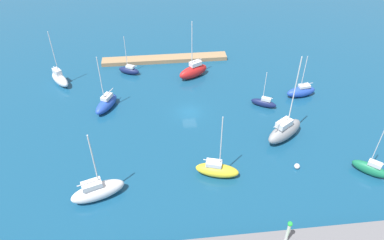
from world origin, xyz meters
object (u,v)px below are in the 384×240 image
(sailboat_red_mid_basin, at_px, (193,71))
(mooring_buoy_white, at_px, (297,166))
(sailboat_navy_west_end, at_px, (129,70))
(sailboat_gray_outer_mooring, at_px, (285,131))
(pier_dock, at_px, (165,59))
(sailboat_blue_center_basin, at_px, (106,104))
(sailboat_white_off_beacon, at_px, (60,79))
(sailboat_blue_inner_mooring, at_px, (301,91))
(sailboat_green_along_channel, at_px, (370,168))
(sailboat_white_east_end, at_px, (98,191))
(sailboat_navy_near_pier, at_px, (264,103))
(harbor_beacon, at_px, (288,231))
(sailboat_yellow_by_breakwater, at_px, (217,170))

(sailboat_red_mid_basin, xyz_separation_m, mooring_buoy_white, (-12.33, 27.69, -1.02))
(sailboat_navy_west_end, bearing_deg, sailboat_gray_outer_mooring, 163.15)
(pier_dock, relative_size, sailboat_blue_center_basin, 2.59)
(sailboat_white_off_beacon, distance_m, mooring_buoy_white, 47.96)
(sailboat_blue_inner_mooring, bearing_deg, sailboat_green_along_channel, 88.87)
(sailboat_blue_center_basin, xyz_separation_m, sailboat_red_mid_basin, (-16.91, -9.36, 0.31))
(mooring_buoy_white, bearing_deg, pier_dock, -63.16)
(sailboat_white_east_end, distance_m, sailboat_navy_west_end, 33.02)
(sailboat_blue_center_basin, distance_m, sailboat_navy_west_end, 12.72)
(sailboat_navy_near_pier, relative_size, sailboat_white_east_end, 0.64)
(sailboat_blue_center_basin, relative_size, sailboat_gray_outer_mooring, 0.72)
(harbor_beacon, height_order, sailboat_yellow_by_breakwater, sailboat_yellow_by_breakwater)
(sailboat_gray_outer_mooring, height_order, sailboat_blue_inner_mooring, sailboat_gray_outer_mooring)
(harbor_beacon, distance_m, sailboat_yellow_by_breakwater, 14.23)
(sailboat_gray_outer_mooring, bearing_deg, harbor_beacon, -142.08)
(sailboat_blue_center_basin, relative_size, sailboat_white_off_beacon, 0.94)
(pier_dock, bearing_deg, harbor_beacon, 103.66)
(sailboat_white_east_end, distance_m, sailboat_gray_outer_mooring, 30.24)
(sailboat_white_east_end, relative_size, mooring_buoy_white, 13.47)
(sailboat_blue_center_basin, bearing_deg, sailboat_navy_near_pier, 112.92)
(pier_dock, distance_m, sailboat_blue_inner_mooring, 30.28)
(pier_dock, xyz_separation_m, sailboat_navy_west_end, (7.71, 4.81, 0.39))
(sailboat_navy_near_pier, bearing_deg, pier_dock, -18.29)
(harbor_beacon, distance_m, sailboat_blue_inner_mooring, 34.05)
(sailboat_yellow_by_breakwater, xyz_separation_m, sailboat_navy_west_end, (13.52, -30.55, -0.27))
(sailboat_navy_near_pier, bearing_deg, sailboat_red_mid_basin, -15.09)
(sailboat_green_along_channel, bearing_deg, sailboat_yellow_by_breakwater, 36.97)
(harbor_beacon, relative_size, sailboat_white_east_end, 0.34)
(pier_dock, xyz_separation_m, sailboat_white_east_end, (10.80, 37.68, 0.91))
(sailboat_navy_near_pier, height_order, mooring_buoy_white, sailboat_navy_near_pier)
(pier_dock, relative_size, sailboat_white_east_end, 2.51)
(sailboat_blue_center_basin, height_order, sailboat_navy_near_pier, sailboat_blue_center_basin)
(sailboat_navy_near_pier, bearing_deg, harbor_beacon, 109.22)
(sailboat_blue_inner_mooring, bearing_deg, mooring_buoy_white, 59.60)
(pier_dock, bearing_deg, sailboat_white_east_end, 74.01)
(sailboat_gray_outer_mooring, height_order, sailboat_red_mid_basin, sailboat_gray_outer_mooring)
(pier_dock, xyz_separation_m, sailboat_blue_center_basin, (11.36, 16.99, 0.68))
(sailboat_white_east_end, distance_m, sailboat_white_off_beacon, 31.85)
(harbor_beacon, bearing_deg, sailboat_gray_outer_mooring, -107.94)
(sailboat_gray_outer_mooring, bearing_deg, sailboat_green_along_channel, -76.12)
(sailboat_navy_west_end, bearing_deg, sailboat_navy_near_pier, 175.51)
(sailboat_yellow_by_breakwater, height_order, sailboat_blue_inner_mooring, sailboat_yellow_by_breakwater)
(mooring_buoy_white, bearing_deg, harbor_beacon, 64.07)
(sailboat_red_mid_basin, bearing_deg, harbor_beacon, 69.33)
(sailboat_navy_west_end, bearing_deg, pier_dock, -122.25)
(pier_dock, xyz_separation_m, sailboat_navy_near_pier, (-17.20, 19.36, 0.36))
(pier_dock, relative_size, sailboat_gray_outer_mooring, 1.87)
(sailboat_blue_center_basin, bearing_deg, mooring_buoy_white, 85.57)
(pier_dock, xyz_separation_m, harbor_beacon, (-11.68, 48.05, 3.30))
(sailboat_blue_center_basin, relative_size, sailboat_red_mid_basin, 0.88)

